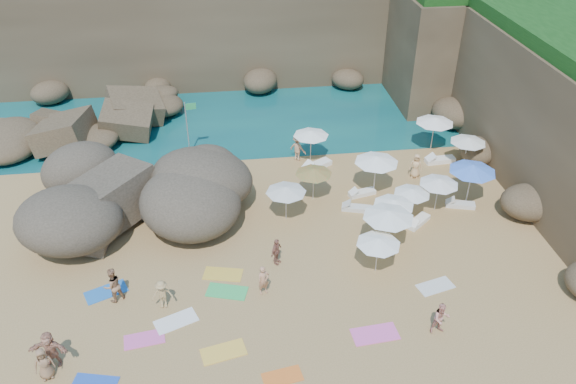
{
  "coord_description": "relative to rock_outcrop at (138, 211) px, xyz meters",
  "views": [
    {
      "loc": [
        -1.01,
        -20.98,
        18.08
      ],
      "look_at": [
        2.0,
        3.0,
        2.0
      ],
      "focal_mm": 35.0,
      "sensor_mm": 36.0,
      "label": 1
    }
  ],
  "objects": [
    {
      "name": "person_lie_2",
      "position": [
        -2.39,
        -10.94,
        0.2
      ],
      "size": [
        1.21,
        1.66,
        0.4
      ],
      "primitive_type": "imported",
      "rotation": [
        0.0,
        0.0,
        0.36
      ],
      "color": "#946B4A",
      "rests_on": "ground"
    },
    {
      "name": "towel_9",
      "position": [
        10.76,
        -10.4,
        0.02
      ],
      "size": [
        2.03,
        1.14,
        0.03
      ],
      "primitive_type": "cube",
      "rotation": [
        0.0,
        0.0,
        0.09
      ],
      "color": "pink",
      "rests_on": "ground"
    },
    {
      "name": "parasol_10",
      "position": [
        18.36,
        -1.46,
        2.24
      ],
      "size": [
        2.59,
        2.59,
        2.44
      ],
      "color": "silver",
      "rests_on": "ground"
    },
    {
      "name": "cliff_corner",
      "position": [
        23.1,
        14.83,
        4.0
      ],
      "size": [
        10.0,
        12.0,
        8.0
      ],
      "primitive_type": "cube",
      "color": "brown",
      "rests_on": "ground"
    },
    {
      "name": "cliff_back",
      "position": [
        8.1,
        19.83,
        4.0
      ],
      "size": [
        44.0,
        8.0,
        8.0
      ],
      "primitive_type": "cube",
      "color": "brown",
      "rests_on": "ground"
    },
    {
      "name": "towel_13",
      "position": [
        14.29,
        -7.92,
        0.02
      ],
      "size": [
        1.86,
        1.26,
        0.03
      ],
      "primitive_type": "cube",
      "rotation": [
        0.0,
        0.0,
        0.26
      ],
      "color": "silver",
      "rests_on": "ground"
    },
    {
      "name": "parasol_1",
      "position": [
        10.34,
        4.28,
        1.93
      ],
      "size": [
        2.23,
        2.23,
        2.11
      ],
      "color": "silver",
      "rests_on": "ground"
    },
    {
      "name": "parasol_9",
      "position": [
        11.79,
        -6.51,
        1.82
      ],
      "size": [
        2.1,
        2.1,
        1.98
      ],
      "color": "silver",
      "rests_on": "ground"
    },
    {
      "name": "person_stand_5",
      "position": [
        -0.71,
        0.59,
        0.81
      ],
      "size": [
        1.53,
        0.53,
        1.62
      ],
      "primitive_type": "imported",
      "rotation": [
        0.0,
        0.0,
        -0.07
      ],
      "color": "tan",
      "rests_on": "ground"
    },
    {
      "name": "person_lie_4",
      "position": [
        6.34,
        -7.35,
        0.18
      ],
      "size": [
        1.07,
        1.59,
        0.36
      ],
      "primitive_type": "imported",
      "rotation": [
        0.0,
        0.0,
        0.39
      ],
      "color": "tan",
      "rests_on": "ground"
    },
    {
      "name": "lounger_5",
      "position": [
        15.03,
        -3.09,
        0.13
      ],
      "size": [
        1.58,
        1.47,
        0.25
      ],
      "primitive_type": "cube",
      "rotation": [
        0.0,
        0.0,
        0.71
      ],
      "color": "white",
      "rests_on": "ground"
    },
    {
      "name": "parasol_6",
      "position": [
        9.81,
        -0.03,
        1.82
      ],
      "size": [
        2.1,
        2.1,
        1.99
      ],
      "color": "silver",
      "rests_on": "ground"
    },
    {
      "name": "lounger_4",
      "position": [
        17.86,
        -1.84,
        0.12
      ],
      "size": [
        1.68,
        0.94,
        0.25
      ],
      "primitive_type": "cube",
      "rotation": [
        0.0,
        0.0,
        -0.27
      ],
      "color": "silver",
      "rests_on": "ground"
    },
    {
      "name": "person_lie_5",
      "position": [
        13.46,
        -10.6,
        0.29
      ],
      "size": [
        0.86,
        1.59,
        0.58
      ],
      "primitive_type": "imported",
      "rotation": [
        0.0,
        0.0,
        0.07
      ],
      "color": "tan",
      "rests_on": "ground"
    },
    {
      "name": "towel_12",
      "position": [
        4.4,
        -10.56,
        0.02
      ],
      "size": [
        1.96,
        1.28,
        0.03
      ],
      "primitive_type": "cube",
      "rotation": [
        0.0,
        0.0,
        0.22
      ],
      "color": "yellow",
      "rests_on": "ground"
    },
    {
      "name": "cliff_right",
      "position": [
        25.1,
        2.83,
        4.0
      ],
      "size": [
        8.0,
        30.0,
        8.0
      ],
      "primitive_type": "cube",
      "color": "brown",
      "rests_on": "ground"
    },
    {
      "name": "person_stand_2",
      "position": [
        9.55,
        4.41,
        0.87
      ],
      "size": [
        1.16,
        1.08,
        1.75
      ],
      "primitive_type": "imported",
      "rotation": [
        0.0,
        0.0,
        2.44
      ],
      "color": "tan",
      "rests_on": "ground"
    },
    {
      "name": "seawater",
      "position": [
        6.1,
        24.83,
        0.0
      ],
      "size": [
        120.0,
        120.0,
        0.0
      ],
      "primitive_type": "plane",
      "color": "#0C4751",
      "rests_on": "ground"
    },
    {
      "name": "towel_5",
      "position": [
        2.42,
        -8.61,
        0.02
      ],
      "size": [
        2.02,
        1.53,
        0.03
      ],
      "primitive_type": "cube",
      "rotation": [
        0.0,
        0.0,
        0.39
      ],
      "color": "white",
      "rests_on": "ground"
    },
    {
      "name": "person_stand_1",
      "position": [
        -0.33,
        -6.95,
        0.88
      ],
      "size": [
        1.08,
        1.02,
        1.76
      ],
      "primitive_type": "imported",
      "rotation": [
        0.0,
        0.0,
        3.7
      ],
      "color": "#A57652",
      "rests_on": "ground"
    },
    {
      "name": "towel_0",
      "position": [
        -0.56,
        -11.51,
        0.02
      ],
      "size": [
        1.89,
        1.25,
        0.03
      ],
      "primitive_type": "cube",
      "rotation": [
        0.0,
        0.0,
        -0.24
      ],
      "color": "blue",
      "rests_on": "ground"
    },
    {
      "name": "lounger_0",
      "position": [
        10.6,
        3.31,
        0.15
      ],
      "size": [
        2.03,
        1.55,
        0.31
      ],
      "primitive_type": "cube",
      "rotation": [
        0.0,
        0.0,
        0.53
      ],
      "color": "white",
      "rests_on": "ground"
    },
    {
      "name": "towel_11",
      "position": [
        4.66,
        -7.06,
        0.02
      ],
      "size": [
        2.03,
        1.41,
        0.03
      ],
      "primitive_type": "cube",
      "rotation": [
        0.0,
        0.0,
        -0.29
      ],
      "color": "green",
      "rests_on": "ground"
    },
    {
      "name": "parasol_8",
      "position": [
        13.36,
        -3.56,
        1.83
      ],
      "size": [
        2.11,
        2.11,
        2.0
      ],
      "color": "silver",
      "rests_on": "ground"
    },
    {
      "name": "ground",
      "position": [
        6.1,
        -5.17,
        0.0
      ],
      "size": [
        120.0,
        120.0,
        0.0
      ],
      "primitive_type": "plane",
      "color": "tan",
      "rests_on": "ground"
    },
    {
      "name": "marina_masts",
      "position": [
        -10.4,
        24.83,
        3.0
      ],
      "size": [
        3.1,
        0.1,
        6.0
      ],
      "color": "white",
      "rests_on": "ground"
    },
    {
      "name": "towel_1",
      "position": [
        1.14,
        -9.47,
        0.01
      ],
      "size": [
        1.77,
        1.06,
        0.03
      ],
      "primitive_type": "cube",
      "rotation": [
        0.0,
        0.0,
        0.14
      ],
      "color": "pink",
      "rests_on": "ground"
    },
    {
      "name": "person_stand_4",
      "position": [
        16.3,
        1.5,
        0.77
      ],
      "size": [
        0.86,
        0.66,
        1.55
      ],
      "primitive_type": "imported",
      "rotation": [
        0.0,
        0.0,
        -0.38
      ],
      "color": "#E0AF75",
      "rests_on": "ground"
    },
    {
      "name": "flag_pole",
      "position": [
        2.85,
        5.97,
        2.34
      ],
      "size": [
        0.71,
        0.14,
        3.67
      ],
      "color": "silver",
      "rests_on": "ground"
    },
    {
      "name": "person_lie_0",
      "position": [
        1.86,
        -7.67,
        0.19
      ],
      "size": [
        0.99,
        1.48,
        0.39
      ],
      "primitive_type": "imported",
      "rotation": [
        0.0,
        0.0,
        0.03
      ],
      "color": "tan",
      "rests_on": "ground"
    },
    {
      "name": "parasol_7",
      "position": [
        16.33,
        -1.96,
        1.85
      ],
      "size": [
        2.14,
        2.14,
        2.02
      ],
      "color": "silver",
      "rests_on": "ground"
    },
    {
      "name": "lounger_2",
      "position": [
        18.44,
        3.01,
        0.15
      ],
      "size": [
        1.93,
        0.77,
        0.29
      ],
      "primitive_type": "cube",
      "rotation": [
        0.0,
        0.0,
        0.07
      ],
      "color": "white",
      "rests_on": "ground"
    },
    {
      "name": "parasol_3",
      "position": [
        19.7,
        2.29,
        1.89
      ],
      "size": [
        2.18,
        2.18,
        2.06
      ],
      "color": "silver",
      "rests_on": "ground"
    },
    {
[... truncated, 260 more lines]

